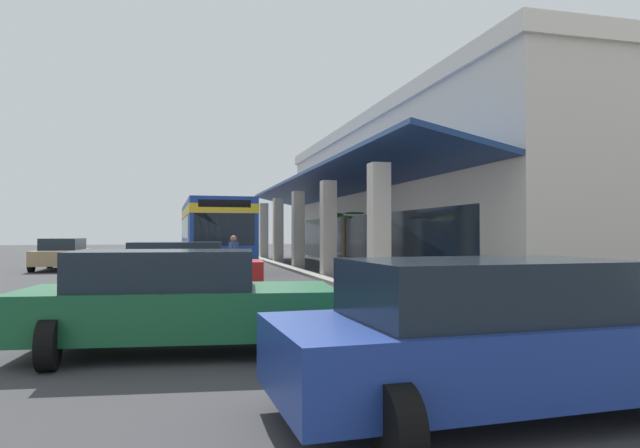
% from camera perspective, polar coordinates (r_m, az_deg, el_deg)
% --- Properties ---
extents(ground, '(120.00, 120.00, 0.00)m').
position_cam_1_polar(ground, '(30.22, 6.27, -4.19)').
color(ground, '#38383A').
extents(curb_strip, '(33.91, 0.50, 0.12)m').
position_cam_1_polar(curb_strip, '(27.08, -3.28, -4.45)').
color(curb_strip, '#9E998E').
rests_on(curb_strip, ground).
extents(plaza_building, '(28.55, 15.91, 7.43)m').
position_cam_1_polar(plaza_building, '(30.43, 14.85, 2.86)').
color(plaza_building, beige).
rests_on(plaza_building, ground).
extents(transit_bus, '(11.26, 2.98, 3.34)m').
position_cam_1_polar(transit_bus, '(26.46, -10.90, -0.63)').
color(transit_bus, '#193D9E').
rests_on(transit_bus, ground).
extents(parked_sedan_green, '(2.78, 4.58, 1.47)m').
position_cam_1_polar(parked_sedan_green, '(8.37, -14.53, -7.55)').
color(parked_sedan_green, '#195933').
rests_on(parked_sedan_green, ground).
extents(parked_sedan_red, '(2.74, 4.56, 1.47)m').
position_cam_1_polar(parked_sedan_red, '(16.21, -13.93, -4.34)').
color(parked_sedan_red, maroon).
rests_on(parked_sedan_red, ground).
extents(parked_sedan_blue, '(2.55, 4.46, 1.47)m').
position_cam_1_polar(parked_sedan_blue, '(5.64, 17.69, -10.79)').
color(parked_sedan_blue, navy).
rests_on(parked_sedan_blue, ground).
extents(parked_sedan_tan, '(4.48, 2.15, 1.47)m').
position_cam_1_polar(parked_sedan_tan, '(28.86, -24.86, -2.77)').
color(parked_sedan_tan, '#9E845B').
rests_on(parked_sedan_tan, ground).
extents(pedestrian, '(0.67, 0.36, 1.64)m').
position_cam_1_polar(pedestrian, '(18.71, -8.84, -3.38)').
color(pedestrian, '#38383D').
rests_on(pedestrian, ground).
extents(potted_palm, '(1.50, 1.84, 2.63)m').
position_cam_1_polar(potted_palm, '(23.37, 2.48, -3.29)').
color(potted_palm, gray).
rests_on(potted_palm, ground).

